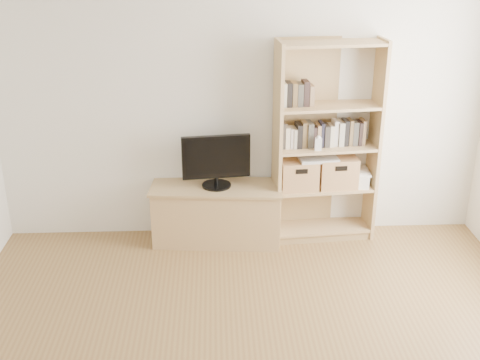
{
  "coord_description": "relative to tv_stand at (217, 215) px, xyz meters",
  "views": [
    {
      "loc": [
        -0.26,
        -2.8,
        2.77
      ],
      "look_at": [
        -0.05,
        1.9,
        0.78
      ],
      "focal_mm": 45.0,
      "sensor_mm": 36.0,
      "label": 1
    }
  ],
  "objects": [
    {
      "name": "back_wall",
      "position": [
        0.25,
        0.22,
        1.03
      ],
      "size": [
        4.5,
        0.02,
        2.6
      ],
      "primitive_type": "cube",
      "color": "white",
      "rests_on": "floor"
    },
    {
      "name": "tv_stand",
      "position": [
        0.0,
        0.0,
        0.0
      ],
      "size": [
        1.21,
        0.54,
        0.54
      ],
      "primitive_type": "cube",
      "rotation": [
        0.0,
        0.0,
        -0.09
      ],
      "color": "tan",
      "rests_on": "floor"
    },
    {
      "name": "bookshelf",
      "position": [
        1.01,
        0.05,
        0.67
      ],
      "size": [
        0.97,
        0.42,
        1.88
      ],
      "primitive_type": "cube",
      "rotation": [
        0.0,
        0.0,
        0.1
      ],
      "color": "tan",
      "rests_on": "floor"
    },
    {
      "name": "television",
      "position": [
        0.0,
        0.0,
        0.54
      ],
      "size": [
        0.62,
        0.12,
        0.49
      ],
      "primitive_type": "cube",
      "rotation": [
        0.0,
        0.0,
        0.12
      ],
      "color": "black",
      "rests_on": "tv_stand"
    },
    {
      "name": "books_row_mid",
      "position": [
        1.0,
        0.07,
        0.77
      ],
      "size": [
        0.87,
        0.28,
        0.23
      ],
      "primitive_type": "cube",
      "rotation": [
        0.0,
        0.0,
        0.14
      ],
      "color": "#36312C",
      "rests_on": "bookshelf"
    },
    {
      "name": "books_row_upper",
      "position": [
        0.8,
        0.05,
        1.13
      ],
      "size": [
        0.37,
        0.18,
        0.19
      ],
      "primitive_type": "cube",
      "rotation": [
        0.0,
        0.0,
        0.15
      ],
      "color": "#36312C",
      "rests_on": "bookshelf"
    },
    {
      "name": "baby_monitor",
      "position": [
        0.91,
        -0.06,
        0.71
      ],
      "size": [
        0.06,
        0.04,
        0.11
      ],
      "primitive_type": "cube",
      "rotation": [
        0.0,
        0.0,
        -0.07
      ],
      "color": "white",
      "rests_on": "bookshelf"
    },
    {
      "name": "basket_left",
      "position": [
        0.76,
        0.02,
        0.39
      ],
      "size": [
        0.36,
        0.3,
        0.28
      ],
      "primitive_type": "cube",
      "rotation": [
        0.0,
        0.0,
        0.08
      ],
      "color": "#AB854D",
      "rests_on": "bookshelf"
    },
    {
      "name": "basket_right",
      "position": [
        1.12,
        0.06,
        0.4
      ],
      "size": [
        0.37,
        0.31,
        0.29
      ],
      "primitive_type": "cube",
      "rotation": [
        0.0,
        0.0,
        0.07
      ],
      "color": "#AB854D",
      "rests_on": "bookshelf"
    },
    {
      "name": "laptop",
      "position": [
        0.93,
        0.03,
        0.55
      ],
      "size": [
        0.37,
        0.28,
        0.03
      ],
      "primitive_type": "cube",
      "rotation": [
        0.0,
        0.0,
        0.1
      ],
      "color": "silver",
      "rests_on": "basket_left"
    },
    {
      "name": "magazine_stack",
      "position": [
        1.33,
        0.08,
        0.32
      ],
      "size": [
        0.21,
        0.28,
        0.12
      ],
      "primitive_type": "cube",
      "rotation": [
        0.0,
        0.0,
        -0.11
      ],
      "color": "silver",
      "rests_on": "bookshelf"
    }
  ]
}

